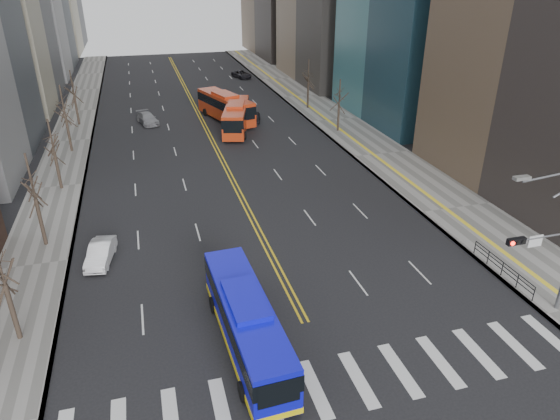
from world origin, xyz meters
The scene contains 15 objects.
ground centered at (0.00, 0.00, 0.00)m, with size 220.00×220.00×0.00m, color black.
sidewalk_right centered at (17.50, 45.00, 0.07)m, with size 7.00×130.00×0.15m, color slate.
sidewalk_left centered at (-16.50, 45.00, 0.07)m, with size 5.00×130.00×0.15m, color slate.
crosswalk centered at (0.00, 0.00, 0.01)m, with size 26.70×4.00×0.01m.
centerline centered at (0.00, 55.00, 0.01)m, with size 0.55×100.00×0.01m.
signal_mast centered at (13.77, 2.00, 4.86)m, with size 5.37×0.37×9.39m.
pedestrian_railing centered at (14.30, 6.00, 0.82)m, with size 0.06×6.06×1.02m.
street_trees centered at (-7.18, 34.55, 4.87)m, with size 35.20×47.20×7.60m.
blue_bus centered at (-3.75, 4.00, 1.74)m, with size 3.00×11.41×3.31m.
red_bus_near centered at (3.69, 43.97, 1.99)m, with size 5.61×11.60×3.59m.
red_bus_far centered at (3.20, 48.93, 2.08)m, with size 6.09×12.17×3.75m.
car_white centered at (-11.87, 15.46, 0.70)m, with size 1.48×4.25×1.40m, color white.
car_dark_mid centered at (6.84, 47.37, 0.62)m, with size 1.46×3.64×1.24m, color black.
car_silver centered at (-7.19, 50.23, 0.72)m, with size 2.02×4.96×1.44m, color gray.
car_dark_far centered at (11.24, 76.83, 0.68)m, with size 2.25×4.88×1.36m, color black.
Camera 1 is at (-7.89, -17.29, 19.00)m, focal length 32.00 mm.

